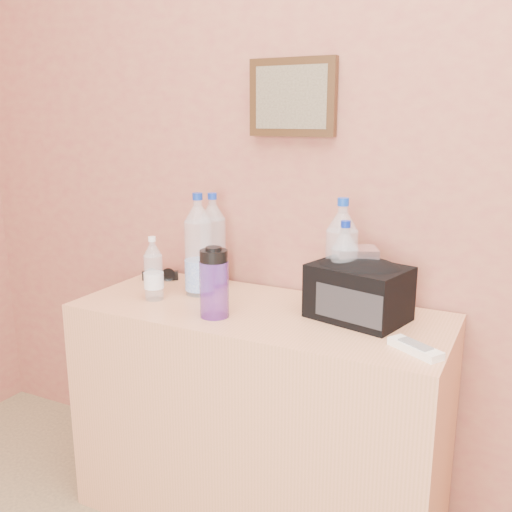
# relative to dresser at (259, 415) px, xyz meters

# --- Properties ---
(picture_frame) EXTENTS (0.30, 0.03, 0.25)m
(picture_frame) POSITION_rel_dresser_xyz_m (0.00, 0.24, 1.03)
(picture_frame) COLOR #382311
(picture_frame) RESTS_ON room_shell
(dresser) EXTENTS (1.19, 0.50, 0.74)m
(dresser) POSITION_rel_dresser_xyz_m (0.00, 0.00, 0.00)
(dresser) COLOR #9F7B58
(dresser) RESTS_ON ground
(pet_large_a) EXTENTS (0.09, 0.09, 0.35)m
(pet_large_a) POSITION_rel_dresser_xyz_m (-0.26, 0.06, 0.53)
(pet_large_a) COLOR silver
(pet_large_a) RESTS_ON dresser
(pet_large_b) EXTENTS (0.09, 0.09, 0.34)m
(pet_large_b) POSITION_rel_dresser_xyz_m (-0.27, 0.17, 0.52)
(pet_large_b) COLOR white
(pet_large_b) RESTS_ON dresser
(pet_large_c) EXTENTS (0.10, 0.10, 0.36)m
(pet_large_c) POSITION_rel_dresser_xyz_m (0.24, 0.09, 0.53)
(pet_large_c) COLOR white
(pet_large_c) RESTS_ON dresser
(pet_large_d) EXTENTS (0.08, 0.08, 0.30)m
(pet_large_d) POSITION_rel_dresser_xyz_m (0.26, 0.05, 0.50)
(pet_large_d) COLOR silver
(pet_large_d) RESTS_ON dresser
(pet_small) EXTENTS (0.06, 0.06, 0.21)m
(pet_small) POSITION_rel_dresser_xyz_m (-0.36, -0.06, 0.47)
(pet_small) COLOR #A9C8D9
(pet_small) RESTS_ON dresser
(nalgene_bottle) EXTENTS (0.09, 0.09, 0.22)m
(nalgene_bottle) POSITION_rel_dresser_xyz_m (-0.09, -0.12, 0.48)
(nalgene_bottle) COLOR #592590
(nalgene_bottle) RESTS_ON dresser
(sunglasses) EXTENTS (0.14, 0.11, 0.03)m
(sunglasses) POSITION_rel_dresser_xyz_m (-0.48, 0.14, 0.39)
(sunglasses) COLOR black
(sunglasses) RESTS_ON dresser
(ac_remote) EXTENTS (0.16, 0.12, 0.02)m
(ac_remote) POSITION_rel_dresser_xyz_m (0.51, -0.12, 0.38)
(ac_remote) COLOR beige
(ac_remote) RESTS_ON dresser
(toiletry_bag) EXTENTS (0.32, 0.26, 0.19)m
(toiletry_bag) POSITION_rel_dresser_xyz_m (0.30, 0.06, 0.47)
(toiletry_bag) COLOR black
(toiletry_bag) RESTS_ON dresser
(foil_packet) EXTENTS (0.15, 0.14, 0.02)m
(foil_packet) POSITION_rel_dresser_xyz_m (0.28, 0.09, 0.57)
(foil_packet) COLOR silver
(foil_packet) RESTS_ON toiletry_bag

